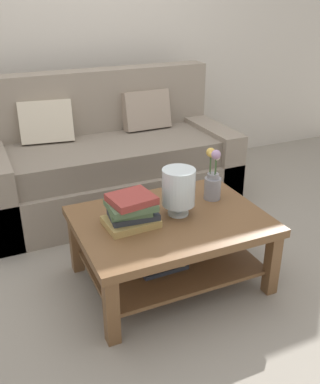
{
  "coord_description": "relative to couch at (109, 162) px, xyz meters",
  "views": [
    {
      "loc": [
        -0.99,
        -2.26,
        1.66
      ],
      "look_at": [
        -0.01,
        -0.11,
        0.54
      ],
      "focal_mm": 40.64,
      "sensor_mm": 36.0,
      "label": 1
    }
  ],
  "objects": [
    {
      "name": "back_wall",
      "position": [
        -0.0,
        0.71,
        0.99
      ],
      "size": [
        6.4,
        0.12,
        2.7
      ],
      "primitive_type": "cube",
      "color": "beige",
      "rests_on": "ground"
    },
    {
      "name": "flower_pitcher",
      "position": [
        0.33,
        -1.08,
        0.21
      ],
      "size": [
        0.11,
        0.12,
        0.33
      ],
      "color": "gray",
      "rests_on": "coffee_table"
    },
    {
      "name": "ground_plane",
      "position": [
        -0.0,
        -0.94,
        -0.36
      ],
      "size": [
        10.0,
        10.0,
        0.0
      ],
      "primitive_type": "plane",
      "color": "gray"
    },
    {
      "name": "coffee_table",
      "position": [
        -0.02,
        -1.2,
        -0.04
      ],
      "size": [
        1.1,
        0.81,
        0.44
      ],
      "color": "brown",
      "rests_on": "ground"
    },
    {
      "name": "couch",
      "position": [
        0.0,
        0.0,
        0.0
      ],
      "size": [
        1.98,
        0.9,
        1.06
      ],
      "color": "gray",
      "rests_on": "ground"
    },
    {
      "name": "glass_hurricane_vase",
      "position": [
        0.04,
        -1.18,
        0.25
      ],
      "size": [
        0.19,
        0.19,
        0.28
      ],
      "color": "silver",
      "rests_on": "coffee_table"
    },
    {
      "name": "book_stack_main",
      "position": [
        -0.25,
        -1.18,
        0.17
      ],
      "size": [
        0.31,
        0.25,
        0.18
      ],
      "color": "tan",
      "rests_on": "coffee_table"
    }
  ]
}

